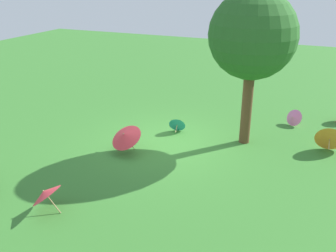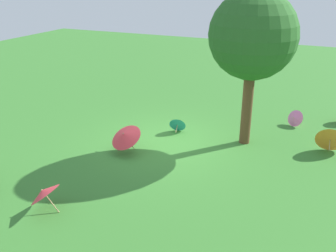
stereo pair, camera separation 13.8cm
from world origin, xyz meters
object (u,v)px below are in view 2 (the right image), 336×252
at_px(parasol_red_2, 125,136).
at_px(parasol_pink_1, 294,118).
at_px(parasol_red_1, 44,192).
at_px(shade_tree, 253,36).
at_px(parasol_teal_1, 178,124).
at_px(parasol_orange_0, 330,138).

xyz_separation_m(parasol_red_2, parasol_pink_1, (-4.40, -4.31, -0.28)).
xyz_separation_m(parasol_red_1, parasol_red_2, (-0.20, -3.33, 0.10)).
bearing_deg(parasol_red_2, shade_tree, -144.60).
xyz_separation_m(parasol_teal_1, parasol_pink_1, (-3.59, -2.14, 0.01)).
distance_m(parasol_red_1, parasol_pink_1, 8.92).
relative_size(parasol_teal_1, parasol_red_2, 0.52).
bearing_deg(parasol_teal_1, parasol_orange_0, -174.84).
bearing_deg(parasol_pink_1, parasol_orange_0, 125.50).
bearing_deg(parasol_orange_0, parasol_pink_1, -54.50).
xyz_separation_m(parasol_red_1, parasol_pink_1, (-4.60, -7.64, -0.18)).
distance_m(parasol_teal_1, parasol_red_2, 2.34).
bearing_deg(parasol_red_1, parasol_orange_0, -134.45).
relative_size(shade_tree, parasol_orange_0, 5.34).
bearing_deg(parasol_red_1, parasol_pink_1, -121.07).
bearing_deg(parasol_red_2, parasol_orange_0, -155.10).
distance_m(shade_tree, parasol_red_2, 4.73).
xyz_separation_m(shade_tree, parasol_red_2, (3.11, 2.21, -2.79)).
height_order(parasol_orange_0, parasol_red_1, parasol_orange_0).
height_order(parasol_teal_1, parasol_red_2, parasol_red_2).
xyz_separation_m(shade_tree, parasol_teal_1, (2.30, 0.04, -3.08)).
distance_m(parasol_orange_0, parasol_teal_1, 4.82).
distance_m(parasol_orange_0, parasol_red_1, 8.31).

